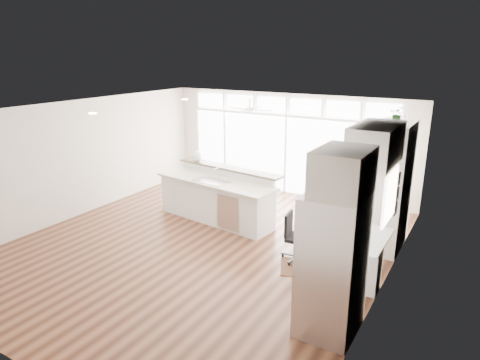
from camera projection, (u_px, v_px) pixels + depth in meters
The scene contains 24 objects.
floor at pixel (203, 245), 8.66m from camera, with size 7.00×8.00×0.02m, color #412114.
ceiling at pixel (199, 111), 7.88m from camera, with size 7.00×8.00×0.02m, color silver.
wall_back at pixel (287, 144), 11.57m from camera, with size 7.00×0.04×2.70m, color beige.
wall_front at pixel (1, 266), 4.97m from camera, with size 7.00×0.04×2.70m, color beige.
wall_left at pixel (79, 159), 9.97m from camera, with size 0.04×8.00×2.70m, color beige.
wall_right at pixel (387, 214), 6.56m from camera, with size 0.04×8.00×2.70m, color beige.
glass_wall at pixel (286, 155), 11.60m from camera, with size 5.80×0.06×2.08m, color white.
transom_row at pixel (288, 106), 11.22m from camera, with size 5.90×0.06×0.40m, color white.
desk_window at pixel (390, 196), 6.77m from camera, with size 0.04×0.85×0.85m, color white.
ceiling_fan at pixel (250, 105), 10.49m from camera, with size 1.16×1.16×0.32m, color silver.
recessed_lights at pixel (206, 111), 8.05m from camera, with size 3.40×3.00×0.02m, color white.
oven_cabinet at pixel (390, 187), 8.24m from camera, with size 0.64×1.20×2.50m, color white.
desk_nook at pixel (363, 258), 7.27m from camera, with size 0.72×1.30×0.76m, color white.
upper_cabinets at pixel (376, 145), 6.68m from camera, with size 0.64×1.30×0.64m, color white.
refrigerator at pixel (332, 265), 5.74m from camera, with size 0.76×0.90×2.00m, color silver.
fridge_cabinet at pixel (343, 172), 5.34m from camera, with size 0.64×0.90×0.60m, color white.
framed_photos at pixel (397, 194), 7.33m from camera, with size 0.06×0.22×0.80m, color black.
kitchen_island at pixel (216, 196), 9.75m from camera, with size 2.96×1.11×1.17m, color white.
rug at pixel (308, 268), 7.71m from camera, with size 0.98×0.71×0.01m, color #321B10.
office_chair at pixel (299, 238), 7.88m from camera, with size 0.47×0.43×0.90m, color black.
fishbowl at pixel (197, 156), 10.40m from camera, with size 0.26×0.26×0.26m, color white.
monitor at pixel (361, 226), 7.15m from camera, with size 0.07×0.43×0.36m, color black.
keyboard at pixel (350, 234), 7.28m from camera, with size 0.12×0.31×0.02m, color silver.
potted_plant at pixel (397, 116), 7.84m from camera, with size 0.26×0.29×0.23m, color #265223.
Camera 1 is at (4.67, -6.43, 3.75)m, focal length 32.00 mm.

